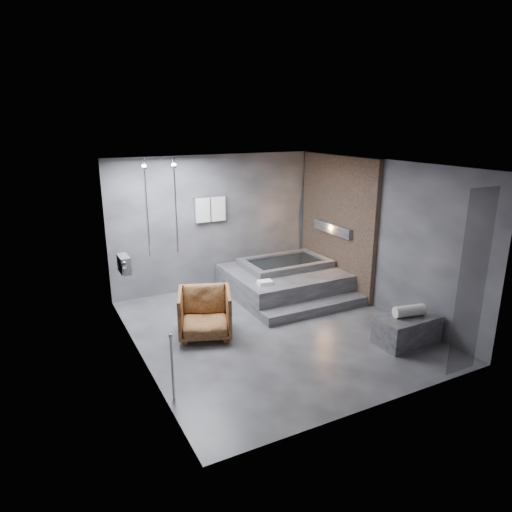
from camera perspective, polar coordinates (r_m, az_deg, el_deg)
room at (r=7.77m, az=4.03°, el=3.73°), size 5.00×5.04×2.82m
tub_deck at (r=9.51m, az=3.47°, el=-3.15°), size 2.20×2.00×0.50m
tub_step at (r=8.64m, az=7.46°, el=-6.48°), size 2.20×0.36×0.18m
concrete_bench at (r=7.81m, az=18.33°, el=-8.73°), size 1.02×0.58×0.45m
driftwood_chair at (r=7.63m, az=-6.42°, el=-7.12°), size 1.10×1.12×0.80m
rolled_towel at (r=7.70m, az=18.60°, el=-6.52°), size 0.54×0.28×0.18m
deck_towel at (r=8.57m, az=1.14°, el=-3.34°), size 0.29×0.22×0.07m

